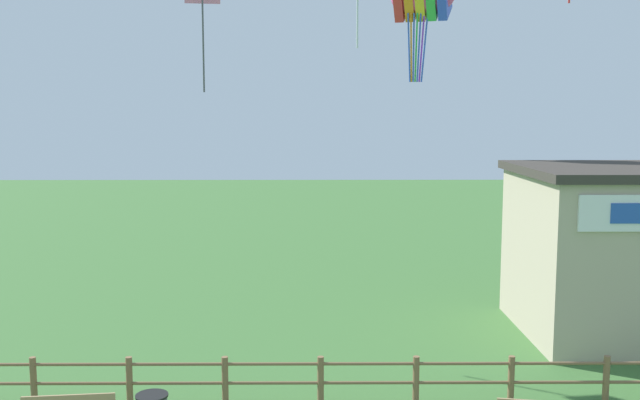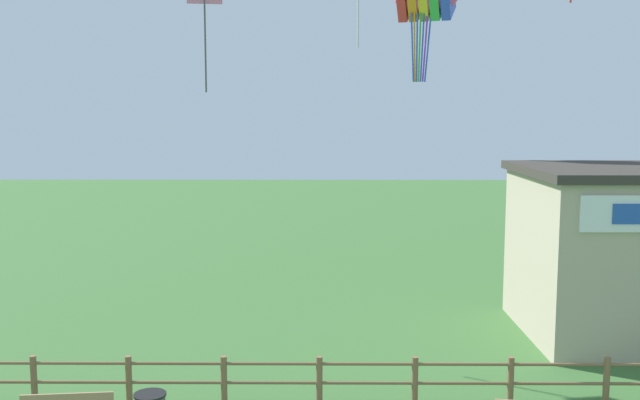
# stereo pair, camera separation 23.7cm
# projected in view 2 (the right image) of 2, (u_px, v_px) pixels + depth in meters

# --- Properties ---
(wooden_fence) EXTENTS (20.69, 0.14, 1.06)m
(wooden_fence) POSITION_uv_depth(u_px,v_px,m) (319.00, 377.00, 15.31)
(wooden_fence) COLOR brown
(wooden_fence) RESTS_ON ground_plane
(seaside_building) EXTENTS (6.47, 5.46, 4.77)m
(seaside_building) POSITION_uv_depth(u_px,v_px,m) (638.00, 251.00, 19.95)
(seaside_building) COLOR #B7A88E
(seaside_building) RESTS_ON ground_plane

